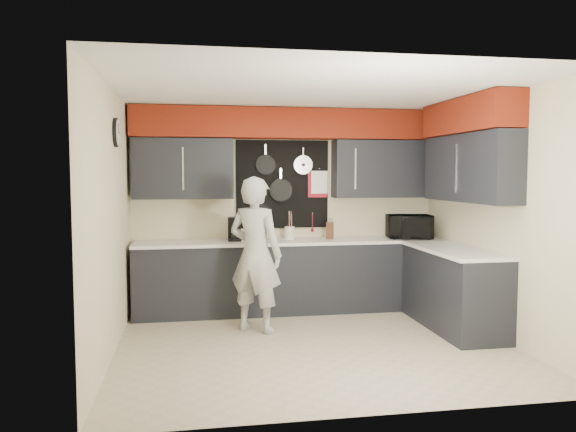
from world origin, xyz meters
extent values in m
plane|color=tan|center=(0.00, 0.00, 0.00)|extent=(4.00, 4.00, 0.00)
cube|color=beige|center=(0.00, 1.75, 1.30)|extent=(4.00, 0.01, 2.60)
cube|color=black|center=(-1.33, 1.59, 1.83)|extent=(1.24, 0.32, 0.75)
cube|color=black|center=(1.28, 1.59, 1.83)|extent=(1.34, 0.32, 0.75)
cube|color=maroon|center=(0.00, 1.57, 2.40)|extent=(3.94, 0.36, 0.38)
cube|color=black|center=(-0.05, 1.74, 1.62)|extent=(1.22, 0.03, 1.15)
cylinder|color=black|center=(-0.28, 1.70, 1.88)|extent=(0.26, 0.04, 0.26)
cylinder|color=black|center=(-0.08, 1.70, 1.55)|extent=(0.30, 0.04, 0.30)
cylinder|color=black|center=(-0.34, 1.70, 1.24)|extent=(0.27, 0.04, 0.27)
cylinder|color=silver|center=(0.22, 1.70, 1.88)|extent=(0.25, 0.02, 0.25)
cube|color=#9F0C19|center=(0.42, 1.72, 1.62)|extent=(0.26, 0.01, 0.34)
cube|color=white|center=(0.44, 1.70, 1.65)|extent=(0.22, 0.01, 0.30)
cylinder|color=silver|center=(-0.50, 1.71, 1.13)|extent=(0.01, 0.01, 0.20)
cylinder|color=silver|center=(-0.22, 1.71, 1.13)|extent=(0.01, 0.01, 0.20)
cylinder|color=silver|center=(0.07, 1.71, 1.13)|extent=(0.01, 0.01, 0.20)
cylinder|color=silver|center=(0.35, 1.71, 1.13)|extent=(0.01, 0.01, 0.20)
cube|color=beige|center=(2.00, 0.00, 1.30)|extent=(0.01, 3.50, 2.60)
cube|color=black|center=(1.84, 0.30, 1.83)|extent=(0.32, 1.70, 0.75)
cube|color=maroon|center=(1.82, 0.30, 2.40)|extent=(0.36, 1.70, 0.38)
cube|color=beige|center=(-2.00, 0.00, 1.30)|extent=(0.01, 3.50, 2.60)
cylinder|color=black|center=(-1.98, 0.40, 2.18)|extent=(0.04, 0.30, 0.30)
cylinder|color=white|center=(-1.96, 0.40, 2.18)|extent=(0.01, 0.26, 0.26)
cube|color=black|center=(0.00, 1.45, 0.44)|extent=(3.90, 0.60, 0.88)
cube|color=white|center=(0.00, 1.44, 0.90)|extent=(3.90, 0.63, 0.04)
cube|color=black|center=(1.70, 0.35, 0.44)|extent=(0.60, 1.60, 0.88)
cube|color=white|center=(1.69, 0.35, 0.90)|extent=(0.63, 1.60, 0.04)
cube|color=black|center=(0.00, 1.19, 0.05)|extent=(3.90, 0.06, 0.10)
imported|color=black|center=(1.57, 1.37, 1.07)|extent=(0.61, 0.46, 0.31)
cube|color=#3B1E13|center=(0.53, 1.47, 1.03)|extent=(0.12, 0.12, 0.22)
cylinder|color=silver|center=(0.01, 1.51, 1.00)|extent=(0.13, 0.13, 0.17)
cube|color=black|center=(-0.70, 1.47, 0.93)|extent=(0.18, 0.22, 0.03)
cube|color=black|center=(-0.70, 1.54, 1.07)|extent=(0.17, 0.07, 0.27)
cube|color=black|center=(-0.70, 1.47, 1.19)|extent=(0.18, 0.22, 0.05)
cylinder|color=black|center=(-0.70, 1.45, 1.01)|extent=(0.10, 0.10, 0.13)
imported|color=#AAABA8|center=(-0.54, 0.60, 0.87)|extent=(0.76, 0.70, 1.73)
camera|label=1|loc=(-1.23, -5.55, 1.76)|focal=35.00mm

